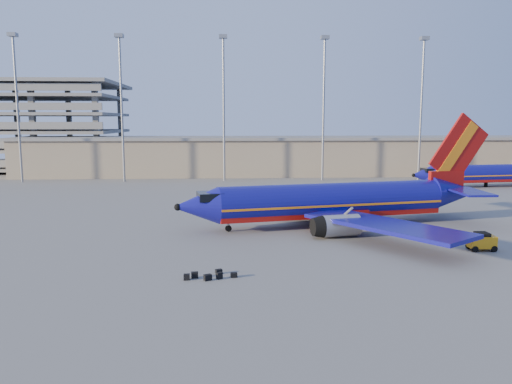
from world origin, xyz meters
TOP-DOWN VIEW (x-y plane):
  - ground at (0.00, 0.00)m, footprint 220.00×220.00m
  - terminal_building at (10.00, 58.00)m, footprint 122.00×16.00m
  - light_mast_row at (5.00, 46.00)m, footprint 101.60×1.60m
  - aircraft_main at (8.52, 1.86)m, footprint 38.10×36.29m
  - aircraft_second at (43.99, 34.17)m, footprint 31.79×12.31m
  - baggage_tug at (19.54, -10.12)m, footprint 2.43×1.49m
  - luggage_pile at (-5.70, -17.07)m, footprint 4.13×2.19m

SIDE VIEW (x-z plane):
  - ground at x=0.00m, z-range 0.00..0.00m
  - luggage_pile at x=-5.70m, z-range -0.03..0.47m
  - baggage_tug at x=19.54m, z-range 0.04..1.77m
  - aircraft_second at x=43.99m, z-range -2.92..7.87m
  - aircraft_main at x=8.52m, z-range -3.73..9.30m
  - terminal_building at x=10.00m, z-range 0.07..8.57m
  - light_mast_row at x=5.00m, z-range 3.23..31.88m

